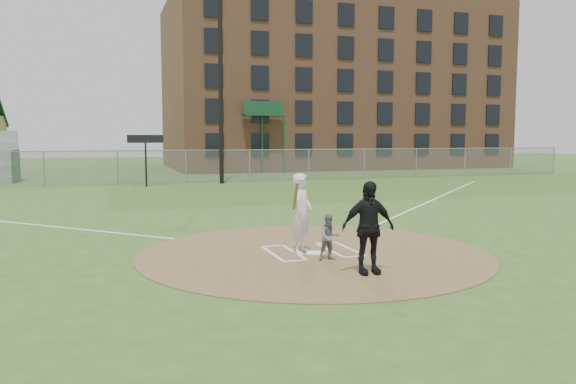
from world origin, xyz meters
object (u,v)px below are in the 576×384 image
object	(u,v)px
home_plate	(315,253)
batter_at_plate	(302,213)
catcher	(330,237)
umpire	(368,228)

from	to	relation	value
home_plate	batter_at_plate	size ratio (longest dim) A/B	0.21
catcher	batter_at_plate	world-z (taller)	batter_at_plate
catcher	batter_at_plate	bearing A→B (deg)	111.61
home_plate	batter_at_plate	bearing A→B (deg)	152.25
home_plate	catcher	xyz separation A→B (m)	(0.06, -0.74, 0.51)
home_plate	umpire	size ratio (longest dim) A/B	0.22
home_plate	umpire	world-z (taller)	umpire
catcher	umpire	bearing A→B (deg)	-79.73
catcher	umpire	distance (m)	1.51
catcher	batter_at_plate	size ratio (longest dim) A/B	0.54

